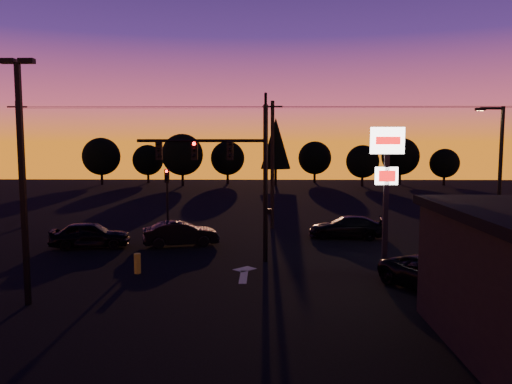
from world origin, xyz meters
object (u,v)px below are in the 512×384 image
parking_lot_light (22,166)px  car_right (347,227)px  pylon_sign (387,169)px  car_left (90,235)px  bollard (137,263)px  secondary_signal (167,192)px  suv_parked (438,275)px  car_mid (181,234)px  traffic_signal_mast (234,166)px  streetlight (498,174)px

parking_lot_light → car_right: (14.24, 13.45, -4.57)m
pylon_sign → car_left: size_ratio=1.52×
pylon_sign → bollard: 12.32m
pylon_sign → secondary_signal: bearing=140.2°
pylon_sign → suv_parked: (1.55, -2.71, -4.20)m
secondary_signal → car_right: size_ratio=0.90×
secondary_signal → car_right: secondary_signal is taller
parking_lot_light → pylon_sign: bearing=17.2°
car_left → car_mid: bearing=-91.4°
parking_lot_light → bollard: (3.00, 4.55, -4.80)m
car_left → car_right: (15.43, 3.24, -0.06)m
car_left → car_mid: (5.18, 0.63, -0.04)m
secondary_signal → parking_lot_light: parking_lot_light is taller
car_left → suv_parked: car_left is taller
traffic_signal_mast → pylon_sign: traffic_signal_mast is taller
streetlight → traffic_signal_mast: bearing=-173.9°
secondary_signal → car_mid: 4.48m
parking_lot_light → car_left: bearing=96.7°
traffic_signal_mast → parking_lot_light: 10.19m
car_left → suv_parked: bearing=-124.4°
car_mid → suv_parked: bearing=-141.9°
traffic_signal_mast → secondary_signal: 9.19m
parking_lot_light → traffic_signal_mast: bearing=43.4°
traffic_signal_mast → secondary_signal: traffic_signal_mast is taller
secondary_signal → car_left: (-3.69, -4.28, -2.10)m
streetlight → car_mid: streetlight is taller
secondary_signal → suv_parked: bearing=-43.1°
bollard → car_mid: car_mid is taller
bollard → car_mid: bearing=81.1°
traffic_signal_mast → car_mid: 6.64m
car_right → suv_parked: suv_parked is taller
parking_lot_light → suv_parked: (16.05, 1.79, -4.55)m
bollard → car_mid: 6.37m
secondary_signal → pylon_sign: bearing=-39.8°
parking_lot_light → car_left: parking_lot_light is taller
traffic_signal_mast → bollard: bearing=-150.9°
secondary_signal → car_right: (11.74, -1.04, -2.16)m
parking_lot_light → car_left: (-1.19, 10.21, -4.51)m
bollard → pylon_sign: bearing=-0.2°
traffic_signal_mast → streetlight: size_ratio=1.07×
streetlight → suv_parked: (-5.35, -6.71, -3.71)m
traffic_signal_mast → car_left: traffic_signal_mast is taller
car_right → traffic_signal_mast: bearing=-39.4°
pylon_sign → streetlight: size_ratio=0.85×
bollard → suv_parked: bearing=-11.9°
pylon_sign → bollard: size_ratio=7.19×
car_left → car_mid: size_ratio=1.01×
traffic_signal_mast → parking_lot_light: bearing=-136.6°
streetlight → bollard: 19.24m
traffic_signal_mast → bollard: (-4.40, -2.45, -4.46)m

